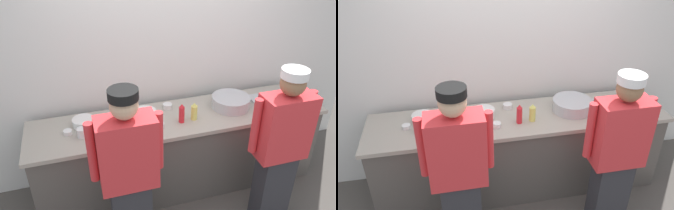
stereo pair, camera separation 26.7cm
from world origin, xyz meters
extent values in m
plane|color=#514C47|center=(0.00, 0.00, 0.00)|extent=(9.00, 9.00, 0.00)
cube|color=white|center=(0.00, 0.83, 1.48)|extent=(4.69, 0.10, 2.96)
cube|color=#56514C|center=(0.00, 0.36, 0.43)|extent=(2.93, 0.62, 0.85)
cube|color=#A8A093|center=(0.00, 0.36, 0.87)|extent=(2.99, 0.68, 0.04)
cube|color=red|center=(-0.66, -0.31, 1.08)|extent=(0.45, 0.24, 0.61)
cylinder|color=red|center=(-0.92, -0.27, 1.11)|extent=(0.07, 0.07, 0.52)
cylinder|color=red|center=(-0.40, -0.27, 1.11)|extent=(0.07, 0.07, 0.52)
sphere|color=tan|center=(-0.66, -0.31, 1.49)|extent=(0.21, 0.21, 0.21)
cylinder|color=black|center=(-0.66, -0.31, 1.58)|extent=(0.22, 0.22, 0.07)
cube|color=#2D2D33|center=(0.69, -0.34, 0.38)|extent=(0.32, 0.20, 0.77)
cube|color=red|center=(0.69, -0.34, 1.07)|extent=(0.45, 0.24, 0.61)
cylinder|color=red|center=(0.44, -0.30, 1.10)|extent=(0.07, 0.07, 0.51)
cylinder|color=red|center=(0.95, -0.30, 1.10)|extent=(0.07, 0.07, 0.51)
sphere|color=#8C6647|center=(0.69, -0.34, 1.48)|extent=(0.21, 0.21, 0.21)
cylinder|color=white|center=(0.69, -0.34, 1.57)|extent=(0.22, 0.22, 0.07)
cylinder|color=white|center=(-0.95, 0.47, 0.90)|extent=(0.21, 0.21, 0.01)
cylinder|color=white|center=(-0.95, 0.47, 0.91)|extent=(0.21, 0.21, 0.01)
cylinder|color=white|center=(-0.95, 0.47, 0.92)|extent=(0.21, 0.21, 0.01)
cylinder|color=white|center=(-0.95, 0.47, 0.93)|extent=(0.21, 0.21, 0.01)
cylinder|color=white|center=(-0.95, 0.47, 0.94)|extent=(0.21, 0.21, 0.01)
cylinder|color=white|center=(-0.95, 0.47, 0.96)|extent=(0.21, 0.21, 0.01)
cylinder|color=white|center=(-0.35, 0.43, 0.90)|extent=(0.21, 0.21, 0.01)
cylinder|color=white|center=(-0.35, 0.43, 0.91)|extent=(0.21, 0.21, 0.01)
cylinder|color=white|center=(-0.35, 0.43, 0.92)|extent=(0.21, 0.21, 0.01)
cylinder|color=white|center=(-0.35, 0.43, 0.93)|extent=(0.21, 0.21, 0.01)
cylinder|color=white|center=(-0.35, 0.43, 0.94)|extent=(0.21, 0.21, 0.01)
cylinder|color=white|center=(-0.35, 0.43, 0.96)|extent=(0.21, 0.21, 0.01)
cylinder|color=white|center=(-0.35, 0.43, 0.97)|extent=(0.21, 0.21, 0.01)
cylinder|color=#B7BABF|center=(0.55, 0.38, 0.95)|extent=(0.40, 0.40, 0.12)
cube|color=#B7BABF|center=(1.07, 0.35, 0.90)|extent=(0.49, 0.36, 0.02)
cylinder|color=red|center=(-0.03, 0.25, 0.97)|extent=(0.06, 0.06, 0.16)
cone|color=red|center=(-0.03, 0.25, 1.07)|extent=(0.05, 0.05, 0.04)
cylinder|color=#E5E066|center=(0.10, 0.27, 0.96)|extent=(0.06, 0.06, 0.15)
cone|color=#E5E066|center=(0.10, 0.27, 1.06)|extent=(0.05, 0.05, 0.04)
cylinder|color=white|center=(-0.26, 0.22, 0.91)|extent=(0.08, 0.08, 0.05)
cylinder|color=gold|center=(-0.26, 0.22, 0.93)|extent=(0.07, 0.07, 0.01)
cylinder|color=white|center=(-0.08, 0.55, 0.92)|extent=(0.10, 0.10, 0.05)
cylinder|color=gold|center=(-0.08, 0.55, 0.93)|extent=(0.08, 0.08, 0.01)
cylinder|color=white|center=(-0.39, 0.19, 0.91)|extent=(0.08, 0.08, 0.05)
cylinder|color=gold|center=(-0.39, 0.19, 0.93)|extent=(0.07, 0.07, 0.01)
cylinder|color=white|center=(-1.10, 0.37, 0.91)|extent=(0.08, 0.08, 0.04)
cylinder|color=#5B932D|center=(-1.10, 0.37, 0.92)|extent=(0.07, 0.07, 0.01)
cylinder|color=white|center=(-0.97, 0.28, 0.93)|extent=(0.09, 0.09, 0.09)
cube|color=#B7BABF|center=(-0.63, 0.43, 0.89)|extent=(0.19, 0.03, 0.01)
cube|color=black|center=(-0.77, 0.43, 0.90)|extent=(0.09, 0.03, 0.02)
camera|label=1|loc=(-0.95, -2.32, 2.65)|focal=35.65mm
camera|label=2|loc=(-0.69, -2.39, 2.65)|focal=35.65mm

